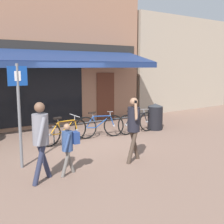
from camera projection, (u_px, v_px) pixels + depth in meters
The scene contains 12 objects.
ground_plane at pixel (84, 139), 9.22m from camera, with size 160.00×160.00×0.00m, color #846656.
shop_front at pixel (34, 58), 11.89m from camera, with size 8.86×4.83×5.50m.
neighbour_building at pixel (162, 65), 16.82m from camera, with size 6.80×4.00×4.98m.
bike_rack_rail at pixel (98, 123), 9.47m from camera, with size 3.29×0.04×0.57m.
bicycle_orange at pixel (64, 131), 8.63m from camera, with size 1.71×0.52×0.88m.
bicycle_blue at pixel (100, 126), 9.44m from camera, with size 1.72×0.54×0.90m.
bicycle_black at pixel (137, 123), 10.08m from camera, with size 1.71×0.52×0.87m.
pedestrian_adult at pixel (134, 122), 6.95m from camera, with size 0.54×0.52×1.63m.
pedestrian_child at pixel (69, 143), 6.10m from camera, with size 0.46×0.37×1.16m.
pedestrian_second_adult at pixel (41, 133), 5.69m from camera, with size 0.54×0.60×1.68m.
litter_bin at pixel (155, 117), 10.60m from camera, with size 0.57×0.57×1.00m.
parking_sign at pixel (19, 105), 6.40m from camera, with size 0.44×0.07×2.43m.
Camera 1 is at (-4.27, -7.94, 2.36)m, focal length 45.00 mm.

